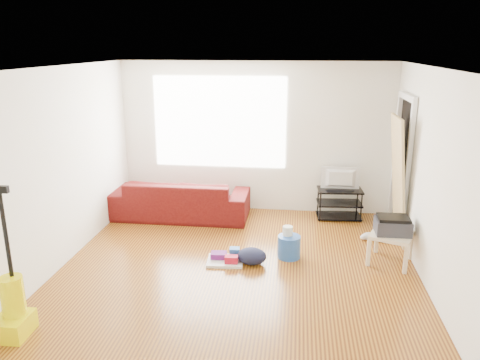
# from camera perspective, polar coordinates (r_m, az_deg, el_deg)

# --- Properties ---
(room) EXTENTS (4.51, 5.01, 2.51)m
(room) POSITION_cam_1_polar(r_m,az_deg,el_deg) (5.54, 0.37, 0.56)
(room) COLOR #522710
(room) RESTS_ON ground
(sofa) EXTENTS (2.20, 0.86, 0.64)m
(sofa) POSITION_cam_1_polar(r_m,az_deg,el_deg) (7.84, -7.10, -4.45)
(sofa) COLOR #3C0507
(sofa) RESTS_ON ground
(tv_stand) EXTENTS (0.74, 0.45, 0.49)m
(tv_stand) POSITION_cam_1_polar(r_m,az_deg,el_deg) (7.81, 11.99, -2.78)
(tv_stand) COLOR black
(tv_stand) RESTS_ON ground
(tv) EXTENTS (0.62, 0.08, 0.35)m
(tv) POSITION_cam_1_polar(r_m,az_deg,el_deg) (7.69, 12.17, 0.14)
(tv) COLOR black
(tv) RESTS_ON tv_stand
(side_table) EXTENTS (0.65, 0.65, 0.41)m
(side_table) POSITION_cam_1_polar(r_m,az_deg,el_deg) (6.39, 17.99, -6.73)
(side_table) COLOR beige
(side_table) RESTS_ON ground
(printer) EXTENTS (0.44, 0.34, 0.23)m
(printer) POSITION_cam_1_polar(r_m,az_deg,el_deg) (6.32, 18.13, -5.26)
(printer) COLOR #26262D
(printer) RESTS_ON side_table
(bucket) EXTENTS (0.38, 0.38, 0.30)m
(bucket) POSITION_cam_1_polar(r_m,az_deg,el_deg) (6.39, 5.95, -9.34)
(bucket) COLOR #2351A7
(bucket) RESTS_ON ground
(toilet_paper) EXTENTS (0.13, 0.13, 0.12)m
(toilet_paper) POSITION_cam_1_polar(r_m,az_deg,el_deg) (6.34, 5.79, -7.44)
(toilet_paper) COLOR silver
(toilet_paper) RESTS_ON bucket
(cleaning_tray) EXTENTS (0.49, 0.40, 0.17)m
(cleaning_tray) POSITION_cam_1_polar(r_m,az_deg,el_deg) (6.21, -1.68, -9.53)
(cleaning_tray) COLOR silver
(cleaning_tray) RESTS_ON ground
(backpack) EXTENTS (0.41, 0.34, 0.21)m
(backpack) POSITION_cam_1_polar(r_m,az_deg,el_deg) (6.19, 1.44, -10.14)
(backpack) COLOR #161632
(backpack) RESTS_ON ground
(sneakers) EXTENTS (0.44, 0.24, 0.10)m
(sneakers) POSITION_cam_1_polar(r_m,az_deg,el_deg) (7.12, 15.98, -6.70)
(sneakers) COLOR silver
(sneakers) RESTS_ON ground
(vacuum) EXTENTS (0.32, 0.37, 1.51)m
(vacuum) POSITION_cam_1_polar(r_m,az_deg,el_deg) (5.21, -25.98, -13.87)
(vacuum) COLOR #E3D700
(vacuum) RESTS_ON ground
(door_panel) EXTENTS (0.23, 0.73, 1.81)m
(door_panel) POSITION_cam_1_polar(r_m,az_deg,el_deg) (7.25, 18.08, -6.90)
(door_panel) COLOR tan
(door_panel) RESTS_ON ground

